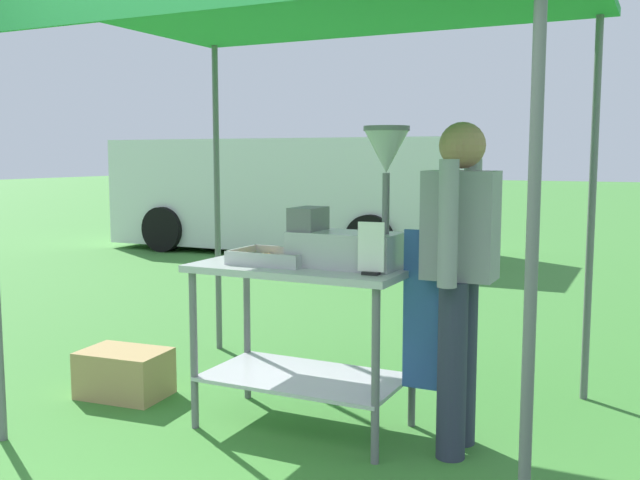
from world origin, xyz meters
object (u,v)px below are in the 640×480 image
object	(u,v)px
donut_tray	(274,259)
van_white	(291,193)
donut_fryer	(352,222)
vendor	(458,270)
supply_crate	(124,373)
menu_sign	(371,252)
donut_cart	(303,309)
stall_canopy	(311,9)

from	to	relation	value
donut_tray	van_white	world-z (taller)	van_white
donut_fryer	vendor	distance (m)	0.58
supply_crate	donut_fryer	bearing A→B (deg)	1.78
menu_sign	donut_cart	bearing A→B (deg)	160.54
vendor	van_white	world-z (taller)	van_white
stall_canopy	menu_sign	distance (m)	1.31
stall_canopy	van_white	distance (m)	7.34
stall_canopy	donut_fryer	world-z (taller)	stall_canopy
donut_fryer	menu_sign	distance (m)	0.27
stall_canopy	donut_cart	world-z (taller)	stall_canopy
vendor	supply_crate	bearing A→B (deg)	-177.56
donut_cart	supply_crate	size ratio (longest dim) A/B	2.10
vendor	supply_crate	xyz separation A→B (m)	(-2.02, -0.09, -0.76)
supply_crate	menu_sign	bearing A→B (deg)	-4.35
stall_canopy	vendor	bearing A→B (deg)	-3.12
donut_cart	van_white	bearing A→B (deg)	118.73
donut_tray	donut_fryer	world-z (taller)	donut_fryer
stall_canopy	donut_tray	xyz separation A→B (m)	(-0.16, -0.13, -1.30)
menu_sign	van_white	distance (m)	7.67
donut_cart	menu_sign	bearing A→B (deg)	-19.46
vendor	van_white	bearing A→B (deg)	124.25
stall_canopy	vendor	xyz separation A→B (m)	(0.81, -0.04, -1.30)
donut_tray	vendor	xyz separation A→B (m)	(0.98, 0.08, -0.00)
stall_canopy	donut_fryer	xyz separation A→B (m)	(0.27, -0.08, -1.09)
donut_fryer	donut_tray	bearing A→B (deg)	-174.39
supply_crate	vendor	bearing A→B (deg)	2.44
donut_tray	supply_crate	distance (m)	1.29
donut_tray	vendor	size ratio (longest dim) A/B	0.26
van_white	menu_sign	bearing A→B (deg)	-58.92
stall_canopy	supply_crate	bearing A→B (deg)	-173.83
vendor	van_white	distance (m)	7.69
stall_canopy	van_white	world-z (taller)	stall_canopy
donut_cart	donut_fryer	world-z (taller)	donut_fryer
donut_fryer	supply_crate	distance (m)	1.77
donut_cart	supply_crate	world-z (taller)	donut_cart
donut_fryer	van_white	bearing A→B (deg)	120.61
donut_tray	supply_crate	world-z (taller)	donut_tray
donut_tray	supply_crate	size ratio (longest dim) A/B	0.79
vendor	van_white	size ratio (longest dim) A/B	0.30
donut_tray	menu_sign	distance (m)	0.63
donut_cart	vendor	distance (m)	0.86
vendor	donut_tray	bearing A→B (deg)	-175.17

